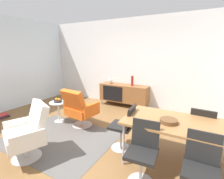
{
  "coord_description": "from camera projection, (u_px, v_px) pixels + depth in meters",
  "views": [
    {
      "loc": [
        1.96,
        -2.45,
        1.79
      ],
      "look_at": [
        0.33,
        0.54,
        0.98
      ],
      "focal_mm": 26.25,
      "sensor_mm": 36.0,
      "label": 1
    }
  ],
  "objects": [
    {
      "name": "fruit_bowl",
      "position": [
        58.0,
        101.0,
        4.16
      ],
      "size": [
        0.2,
        0.2,
        0.11
      ],
      "color": "#262628",
      "rests_on": "side_table_round"
    },
    {
      "name": "dining_chair_front_left",
      "position": [
        143.0,
        150.0,
        2.23
      ],
      "size": [
        0.43,
        0.45,
        0.86
      ],
      "color": "black",
      "rests_on": "ground_plane"
    },
    {
      "name": "dining_chair_front_right",
      "position": [
        201.0,
        167.0,
        1.91
      ],
      "size": [
        0.4,
        0.42,
        0.86
      ],
      "color": "black",
      "rests_on": "ground_plane"
    },
    {
      "name": "vase_cobalt",
      "position": [
        132.0,
        81.0,
        5.14
      ],
      "size": [
        0.08,
        0.08,
        0.31
      ],
      "color": "maroon",
      "rests_on": "sideboard"
    },
    {
      "name": "dining_chair_near_window",
      "position": [
        124.0,
        126.0,
        2.96
      ],
      "size": [
        0.45,
        0.43,
        0.86
      ],
      "color": "black",
      "rests_on": "ground_plane"
    },
    {
      "name": "sideboard",
      "position": [
        124.0,
        93.0,
        5.37
      ],
      "size": [
        1.6,
        0.45,
        0.72
      ],
      "color": "brown",
      "rests_on": "ground_plane"
    },
    {
      "name": "area_rug",
      "position": [
        60.0,
        138.0,
        3.44
      ],
      "size": [
        2.2,
        1.7,
        0.01
      ],
      "primitive_type": "cube",
      "color": "#595654",
      "rests_on": "ground_plane"
    },
    {
      "name": "wall_back",
      "position": [
        133.0,
        63.0,
        5.32
      ],
      "size": [
        6.8,
        0.12,
        2.8
      ],
      "primitive_type": "cube",
      "color": "white",
      "rests_on": "ground_plane"
    },
    {
      "name": "vase_sculptural_dark",
      "position": [
        111.0,
        81.0,
        5.52
      ],
      "size": [
        0.13,
        0.13,
        0.18
      ],
      "color": "beige",
      "rests_on": "sideboard"
    },
    {
      "name": "magazine_stack",
      "position": [
        0.0,
        116.0,
        4.45
      ],
      "size": [
        0.34,
        0.38,
        0.1
      ],
      "color": "#99668C",
      "rests_on": "ground_plane"
    },
    {
      "name": "side_table_round",
      "position": [
        59.0,
        109.0,
        4.21
      ],
      "size": [
        0.44,
        0.44,
        0.52
      ],
      "color": "white",
      "rests_on": "ground_plane"
    },
    {
      "name": "wooden_bowl_on_table",
      "position": [
        169.0,
        121.0,
        2.44
      ],
      "size": [
        0.26,
        0.26,
        0.06
      ],
      "primitive_type": "cylinder",
      "color": "brown",
      "rests_on": "dining_table"
    },
    {
      "name": "dining_table",
      "position": [
        177.0,
        124.0,
        2.49
      ],
      "size": [
        1.6,
        0.9,
        0.74
      ],
      "color": "olive",
      "rests_on": "ground_plane"
    },
    {
      "name": "dining_chair_back_right",
      "position": [
        202.0,
        128.0,
        2.86
      ],
      "size": [
        0.42,
        0.45,
        0.86
      ],
      "color": "black",
      "rests_on": "ground_plane"
    },
    {
      "name": "armchair_black_shell",
      "position": [
        28.0,
        131.0,
        2.76
      ],
      "size": [
        0.86,
        0.84,
        0.95
      ],
      "color": "silver",
      "rests_on": "ground_plane"
    },
    {
      "name": "lounge_chair_red",
      "position": [
        79.0,
        108.0,
        3.89
      ],
      "size": [
        0.77,
        0.72,
        0.95
      ],
      "color": "#D85919",
      "rests_on": "ground_plane"
    },
    {
      "name": "ground_plane",
      "position": [
        86.0,
        139.0,
        3.42
      ],
      "size": [
        8.32,
        8.32,
        0.0
      ],
      "primitive_type": "plane",
      "color": "brown"
    }
  ]
}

